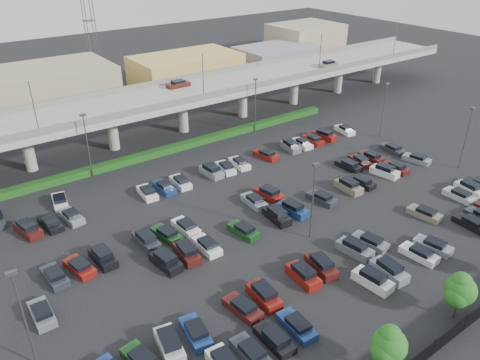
{
  "coord_description": "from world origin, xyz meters",
  "views": [
    {
      "loc": [
        -35.49,
        -41.93,
        33.77
      ],
      "look_at": [
        -0.29,
        6.46,
        2.0
      ],
      "focal_mm": 35.0,
      "sensor_mm": 36.0,
      "label": 1
    }
  ],
  "objects": [
    {
      "name": "overpass",
      "position": [
        -0.22,
        31.99,
        6.97
      ],
      "size": [
        150.0,
        13.0,
        15.8
      ],
      "color": "gray",
      "rests_on": "ground"
    },
    {
      "name": "fence",
      "position": [
        -0.05,
        -28.0,
        0.9
      ],
      "size": [
        70.0,
        0.1,
        2.0
      ],
      "color": "black",
      "rests_on": "ground"
    },
    {
      "name": "comm_tower",
      "position": [
        4.0,
        74.0,
        15.61
      ],
      "size": [
        2.4,
        2.4,
        30.0
      ],
      "color": "#434448",
      "rests_on": "ground"
    },
    {
      "name": "light_poles",
      "position": [
        -4.13,
        2.0,
        6.24
      ],
      "size": [
        66.9,
        48.38,
        10.3
      ],
      "color": "#434448",
      "rests_on": "ground"
    },
    {
      "name": "distant_buildings",
      "position": [
        12.38,
        61.81,
        3.74
      ],
      "size": [
        138.0,
        24.0,
        9.0
      ],
      "color": "gray",
      "rests_on": "ground"
    },
    {
      "name": "tree_row",
      "position": [
        0.7,
        -26.53,
        3.52
      ],
      "size": [
        65.07,
        3.66,
        5.94
      ],
      "color": "#332316",
      "rests_on": "ground"
    },
    {
      "name": "hedge",
      "position": [
        0.0,
        25.0,
        0.55
      ],
      "size": [
        66.0,
        1.6,
        1.1
      ],
      "primitive_type": "cube",
      "color": "#123910",
      "rests_on": "ground"
    },
    {
      "name": "ground",
      "position": [
        0.0,
        0.0,
        0.0
      ],
      "size": [
        280.0,
        280.0,
        0.0
      ],
      "primitive_type": "plane",
      "color": "black"
    },
    {
      "name": "parked_cars",
      "position": [
        -1.33,
        -3.11,
        0.62
      ],
      "size": [
        62.9,
        41.65,
        1.67
      ],
      "color": "maroon",
      "rests_on": "ground"
    }
  ]
}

